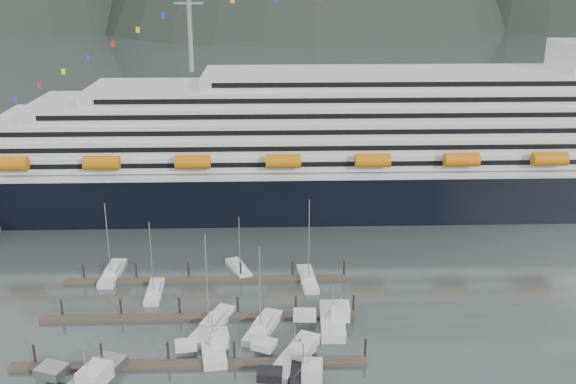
% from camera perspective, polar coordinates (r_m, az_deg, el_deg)
% --- Properties ---
extents(ground, '(1600.00, 1600.00, 0.00)m').
position_cam_1_polar(ground, '(103.14, -4.91, -11.39)').
color(ground, '#434E4F').
rests_on(ground, ground).
extents(cruise_ship, '(210.00, 30.40, 50.30)m').
position_cam_1_polar(cruise_ship, '(151.49, 7.43, 3.30)').
color(cruise_ship, black).
rests_on(cruise_ship, ground).
extents(dock_near, '(48.18, 2.28, 3.20)m').
position_cam_1_polar(dock_near, '(94.91, -8.28, -14.19)').
color(dock_near, '#3F3429').
rests_on(dock_near, ground).
extents(dock_mid, '(48.18, 2.28, 3.20)m').
position_cam_1_polar(dock_mid, '(106.03, -7.53, -10.41)').
color(dock_mid, '#3F3429').
rests_on(dock_mid, ground).
extents(dock_far, '(48.18, 2.28, 3.20)m').
position_cam_1_polar(dock_far, '(117.54, -6.95, -7.36)').
color(dock_far, '#3F3429').
rests_on(dock_far, ground).
extents(sailboat_c, '(2.65, 9.00, 13.53)m').
position_cam_1_polar(sailboat_c, '(114.33, -11.22, -8.30)').
color(sailboat_c, silver).
rests_on(sailboat_c, ground).
extents(sailboat_d, '(6.87, 12.05, 16.14)m').
position_cam_1_polar(sailboat_d, '(103.11, -6.43, -11.17)').
color(sailboat_d, silver).
rests_on(sailboat_d, ground).
extents(sailboat_e, '(3.10, 10.61, 14.36)m').
position_cam_1_polar(sailboat_e, '(122.39, -14.63, -6.70)').
color(sailboat_e, silver).
rests_on(sailboat_e, ground).
extents(sailboat_f, '(5.16, 8.52, 10.90)m').
position_cam_1_polar(sailboat_f, '(120.69, -4.21, -6.50)').
color(sailboat_f, silver).
rests_on(sailboat_f, ground).
extents(sailboat_g, '(3.38, 10.33, 15.64)m').
position_cam_1_polar(sailboat_g, '(116.57, 1.68, -7.38)').
color(sailboat_g, silver).
rests_on(sailboat_g, ground).
extents(sailboat_h, '(6.20, 10.56, 14.49)m').
position_cam_1_polar(sailboat_h, '(101.87, -2.13, -11.45)').
color(sailboat_h, silver).
rests_on(sailboat_h, ground).
extents(trawler_a, '(11.29, 14.17, 7.56)m').
position_cam_1_polar(trawler_a, '(92.78, -16.76, -15.23)').
color(trawler_a, '#939598').
rests_on(trawler_a, ground).
extents(trawler_b, '(7.71, 10.11, 6.29)m').
position_cam_1_polar(trawler_b, '(97.28, -6.45, -12.86)').
color(trawler_b, silver).
rests_on(trawler_b, ground).
extents(trawler_c, '(10.09, 12.29, 6.15)m').
position_cam_1_polar(trawler_c, '(94.83, 0.49, -13.64)').
color(trawler_c, silver).
rests_on(trawler_c, ground).
extents(trawler_d, '(8.61, 11.61, 6.75)m').
position_cam_1_polar(trawler_d, '(89.89, 1.20, -15.59)').
color(trawler_d, black).
rests_on(trawler_d, ground).
extents(trawler_e, '(8.57, 11.24, 7.20)m').
position_cam_1_polar(trawler_e, '(103.35, 3.72, -10.71)').
color(trawler_e, silver).
rests_on(trawler_e, ground).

